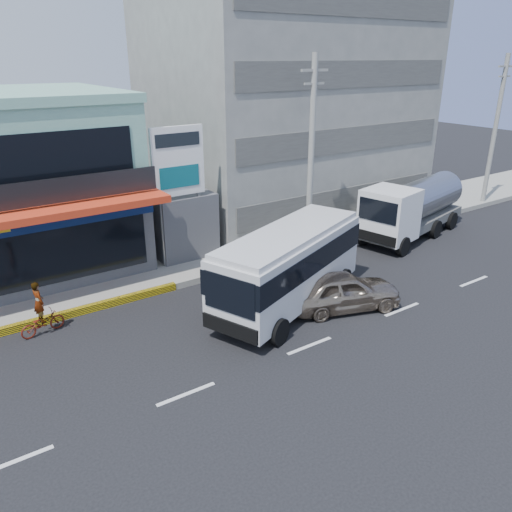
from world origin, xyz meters
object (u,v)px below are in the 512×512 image
(utility_pole_far, at_px, (495,131))
(minibus, at_px, (289,262))
(sedan, at_px, (343,291))
(utility_pole_near, at_px, (311,156))
(motorcycle_rider, at_px, (41,317))
(concrete_building, at_px, (284,103))
(billboard, at_px, (178,169))
(tanker_truck, at_px, (412,207))
(satellite_dish, at_px, (173,188))

(utility_pole_far, height_order, minibus, utility_pole_far)
(minibus, relative_size, sedan, 1.76)
(utility_pole_near, distance_m, motorcycle_rider, 14.55)
(utility_pole_far, bearing_deg, utility_pole_near, 180.00)
(utility_pole_near, distance_m, minibus, 7.26)
(concrete_building, bearing_deg, utility_pole_near, -117.76)
(sedan, bearing_deg, concrete_building, -8.83)
(concrete_building, relative_size, utility_pole_far, 1.60)
(billboard, relative_size, sedan, 1.44)
(tanker_truck, bearing_deg, sedan, -154.89)
(sedan, bearing_deg, motorcycle_rider, 84.34)
(billboard, height_order, sedan, billboard)
(minibus, bearing_deg, sedan, -38.76)
(concrete_building, relative_size, tanker_truck, 1.84)
(concrete_building, bearing_deg, satellite_dish, -158.20)
(concrete_building, bearing_deg, utility_pole_far, -32.35)
(tanker_truck, bearing_deg, utility_pole_near, 166.82)
(utility_pole_near, distance_m, sedan, 7.91)
(billboard, xyz_separation_m, utility_pole_far, (22.50, -1.80, 0.22))
(utility_pole_near, xyz_separation_m, utility_pole_far, (16.00, 0.00, 0.00))
(concrete_building, bearing_deg, motorcycle_rider, -154.16)
(satellite_dish, xyz_separation_m, utility_pole_near, (6.00, -3.60, 1.57))
(minibus, bearing_deg, tanker_truck, 14.96)
(utility_pole_far, xyz_separation_m, tanker_truck, (-9.60, -1.50, -3.38))
(concrete_building, relative_size, utility_pole_near, 1.60)
(satellite_dish, distance_m, utility_pole_far, 22.35)
(utility_pole_near, height_order, minibus, utility_pole_near)
(satellite_dish, bearing_deg, concrete_building, 21.80)
(concrete_building, xyz_separation_m, tanker_truck, (2.40, -9.10, -5.23))
(minibus, height_order, tanker_truck, minibus)
(tanker_truck, distance_m, motorcycle_rider, 20.25)
(billboard, relative_size, tanker_truck, 0.79)
(utility_pole_near, distance_m, utility_pole_far, 16.00)
(billboard, relative_size, minibus, 0.82)
(satellite_dish, xyz_separation_m, tanker_truck, (12.40, -5.10, -1.81))
(utility_pole_near, relative_size, motorcycle_rider, 4.67)
(concrete_building, xyz_separation_m, satellite_dish, (-10.00, -4.00, -3.42))
(motorcycle_rider, bearing_deg, minibus, -20.86)
(utility_pole_far, relative_size, sedan, 2.09)
(satellite_dish, xyz_separation_m, sedan, (3.00, -9.50, -2.76))
(minibus, bearing_deg, concrete_building, 54.03)
(concrete_building, xyz_separation_m, billboard, (-10.50, -5.80, -2.07))
(utility_pole_far, distance_m, tanker_truck, 10.29)
(concrete_building, distance_m, satellite_dish, 11.30)
(satellite_dish, relative_size, billboard, 0.22)
(satellite_dish, distance_m, tanker_truck, 13.52)
(satellite_dish, relative_size, motorcycle_rider, 0.70)
(billboard, bearing_deg, utility_pole_near, -15.48)
(satellite_dish, bearing_deg, minibus, -81.33)
(utility_pole_near, bearing_deg, concrete_building, 62.24)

